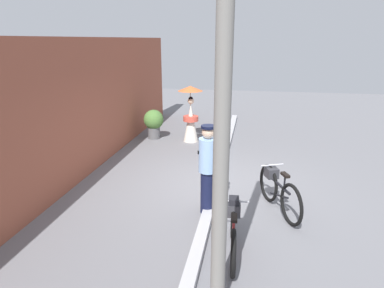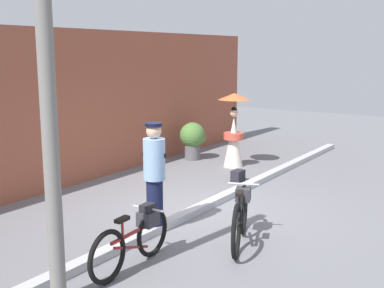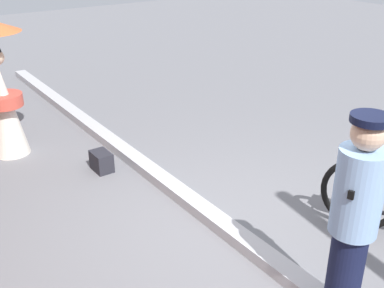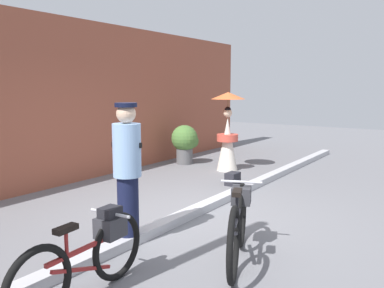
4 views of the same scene
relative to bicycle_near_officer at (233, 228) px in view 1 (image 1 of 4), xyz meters
name	(u,v)px [view 1 (image 1 of 4)]	position (x,y,z in m)	size (l,w,h in m)	color
ground_plane	(216,186)	(2.37, 0.53, -0.40)	(30.00, 30.00, 0.00)	slate
building_wall	(73,110)	(2.37, 3.91, 1.23)	(14.00, 0.40, 3.26)	brown
sidewalk_curb	(216,183)	(2.37, 0.53, -0.34)	(14.00, 0.20, 0.12)	#B2B2B7
bicycle_near_officer	(233,228)	(0.00, 0.00, 0.00)	(1.64, 0.48, 0.77)	black
bicycle_far_side	(278,190)	(1.48, -0.77, 0.03)	(1.63, 0.74, 0.86)	black
person_officer	(208,167)	(1.14, 0.57, 0.53)	(0.34, 0.37, 1.74)	#141938
person_with_parasol	(191,114)	(5.73, 1.76, 0.50)	(0.79, 0.79, 1.81)	silver
potted_plant_by_door	(154,122)	(5.84, 3.03, 0.16)	(0.68, 0.66, 0.98)	#59595B
backpack_on_pavement	(210,150)	(4.54, 0.96, -0.27)	(0.31, 0.21, 0.25)	#26262D
utility_pole	(222,121)	(-1.19, 0.11, 2.00)	(0.18, 0.18, 4.80)	slate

